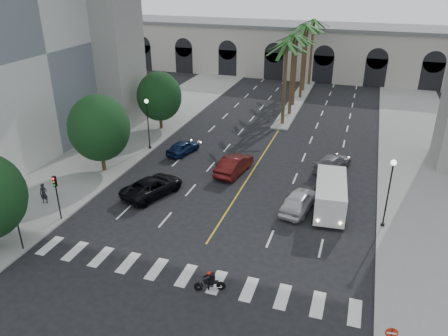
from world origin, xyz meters
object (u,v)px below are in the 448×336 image
lamp_post_right (389,188)px  pedestrian_b (9,191)px  pedestrian_a (44,193)px  motorcycle_rider (211,282)px  car_d (332,162)px  traffic_signal_far (56,190)px  car_e (183,147)px  lamp_post_left_far (148,120)px  car_b (234,165)px  car_c (152,186)px  car_a (299,201)px  traffic_signal_near (16,218)px  cargo_van (330,195)px

lamp_post_right → pedestrian_b: lamp_post_right is taller
lamp_post_right → pedestrian_a: size_ratio=3.22×
motorcycle_rider → car_d: car_d is taller
lamp_post_right → traffic_signal_far: (-22.70, -6.50, -0.71)m
car_e → pedestrian_a: bearing=78.5°
lamp_post_left_far → car_b: 10.52m
traffic_signal_far → car_e: 15.14m
pedestrian_b → car_b: bearing=65.7°
car_d → lamp_post_right: bearing=137.8°
lamp_post_right → pedestrian_b: 28.87m
car_c → pedestrian_a: pedestrian_a is taller
car_a → car_d: size_ratio=0.98×
traffic_signal_near → car_b: (9.80, 15.87, -1.68)m
car_b → pedestrian_a: size_ratio=3.05×
traffic_signal_near → traffic_signal_far: (0.00, 4.00, 0.00)m
pedestrian_b → car_d: bearing=61.8°
car_e → pedestrian_a: size_ratio=2.41×
car_a → car_e: 14.95m
traffic_signal_far → pedestrian_a: (-2.72, 1.62, -1.53)m
motorcycle_rider → car_c: 12.81m
pedestrian_a → lamp_post_left_far: bearing=62.9°
motorcycle_rider → car_a: size_ratio=0.37×
car_a → pedestrian_a: bearing=25.6°
traffic_signal_far → car_a: (16.48, 7.07, -1.70)m
lamp_post_left_far → pedestrian_b: 14.72m
traffic_signal_near → car_a: 19.93m
car_e → cargo_van: size_ratio=0.65×
car_b → car_c: size_ratio=0.92×
car_b → cargo_van: 9.92m
pedestrian_a → pedestrian_b: 2.91m
lamp_post_right → cargo_van: size_ratio=0.87×
car_a → car_c: (-11.85, -1.28, -0.04)m
traffic_signal_far → car_a: traffic_signal_far is taller
car_d → motorcycle_rider: bearing=96.7°
pedestrian_a → pedestrian_b: size_ratio=0.89×
traffic_signal_far → pedestrian_a: bearing=149.3°
car_a → car_c: bearing=15.9°
car_c → pedestrian_a: size_ratio=3.31×
car_a → traffic_signal_far: bearing=33.0°
car_e → cargo_van: bearing=169.7°
car_e → lamp_post_right: bearing=171.4°
lamp_post_right → pedestrian_a: 25.98m
cargo_van → lamp_post_right: bearing=-21.1°
lamp_post_right → car_d: (-4.50, 9.00, -2.52)m
car_a → cargo_van: bearing=-156.5°
motorcycle_rider → pedestrian_a: bearing=140.2°
pedestrian_a → pedestrian_b: bearing=176.5°
traffic_signal_far → car_d: bearing=40.4°
cargo_van → car_b: bearing=149.3°
car_b → pedestrian_b: pedestrian_b is taller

